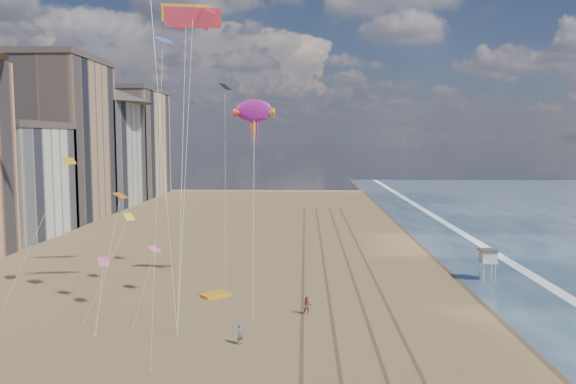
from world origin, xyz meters
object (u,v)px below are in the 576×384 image
object	(u,v)px
show_kite	(254,111)
kite_flyer_a	(240,334)
kite_flyer_b	(307,305)
lifeguard_stand	(488,257)
grounded_kite	(215,295)

from	to	relation	value
show_kite	kite_flyer_a	xyz separation A→B (m)	(0.30, -15.42, -16.42)
kite_flyer_a	kite_flyer_b	bearing A→B (deg)	11.16
show_kite	kite_flyer_b	distance (m)	19.16
lifeguard_stand	grounded_kite	size ratio (longest dim) A/B	1.30
grounded_kite	kite_flyer_b	xyz separation A→B (m)	(8.47, -5.13, 0.63)
lifeguard_stand	kite_flyer_a	size ratio (longest dim) A/B	2.17
lifeguard_stand	grounded_kite	distance (m)	28.00
grounded_kite	kite_flyer_a	bearing A→B (deg)	-113.40
lifeguard_stand	show_kite	xyz separation A→B (m)	(-23.68, -3.35, 14.69)
lifeguard_stand	show_kite	bearing A→B (deg)	-171.95
lifeguard_stand	show_kite	size ratio (longest dim) A/B	0.16
kite_flyer_b	kite_flyer_a	bearing A→B (deg)	-117.73
grounded_kite	kite_flyer_a	size ratio (longest dim) A/B	1.67
show_kite	kite_flyer_a	distance (m)	22.53
kite_flyer_a	kite_flyer_b	world-z (taller)	kite_flyer_b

